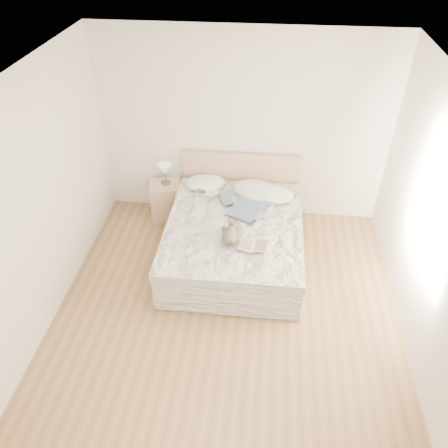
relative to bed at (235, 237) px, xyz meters
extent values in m
cube|color=brown|center=(0.00, -1.19, -0.31)|extent=(4.00, 4.50, 0.00)
cube|color=white|center=(0.00, -1.19, 2.39)|extent=(4.00, 4.50, 0.00)
cube|color=white|center=(0.00, 1.06, 1.04)|extent=(4.00, 0.02, 2.70)
cube|color=white|center=(-2.00, -1.19, 1.04)|extent=(0.02, 4.50, 2.70)
cube|color=white|center=(2.00, -1.19, 1.04)|extent=(0.02, 4.50, 2.70)
cube|color=white|center=(1.99, -0.89, 1.14)|extent=(0.02, 1.30, 1.10)
cube|color=tan|center=(0.00, -0.04, -0.21)|extent=(1.68, 2.08, 0.20)
cube|color=white|center=(0.00, -0.04, 0.04)|extent=(1.60, 2.00, 0.30)
cube|color=white|center=(0.00, -0.09, 0.23)|extent=(1.72, 2.05, 0.10)
cube|color=tan|center=(0.00, 1.00, 0.19)|extent=(1.70, 0.06, 1.00)
cube|color=tan|center=(-1.09, 0.78, -0.03)|extent=(0.53, 0.49, 0.56)
cylinder|color=#46413D|center=(-1.08, 0.80, 0.26)|extent=(0.14, 0.14, 0.02)
cylinder|color=#3F3B34|center=(-1.08, 0.80, 0.37)|extent=(0.03, 0.03, 0.19)
cone|color=silver|center=(-1.08, 0.80, 0.49)|extent=(0.22, 0.22, 0.14)
ellipsoid|color=white|center=(-0.50, 0.76, 0.33)|extent=(0.63, 0.50, 0.17)
ellipsoid|color=white|center=(0.24, 0.63, 0.33)|extent=(0.79, 0.66, 0.20)
ellipsoid|color=white|center=(0.48, 0.56, 0.33)|extent=(0.61, 0.48, 0.16)
cube|color=silver|center=(-0.45, 0.55, 0.32)|extent=(0.35, 0.28, 0.02)
cube|color=beige|center=(0.27, -0.52, 0.32)|extent=(0.38, 0.29, 0.02)
camera|label=1|loc=(0.34, -4.44, 3.69)|focal=35.00mm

